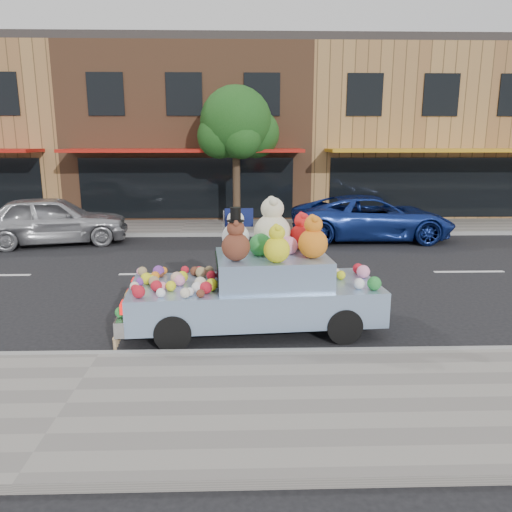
{
  "coord_description": "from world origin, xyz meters",
  "views": [
    {
      "loc": [
        2.2,
        -12.17,
        3.3
      ],
      "look_at": [
        2.45,
        -3.4,
        1.25
      ],
      "focal_mm": 35.0,
      "sensor_mm": 36.0,
      "label": 1
    }
  ],
  "objects_px": {
    "street_tree": "(237,128)",
    "art_car": "(257,284)",
    "car_blue": "(372,218)",
    "car_silver": "(52,220)"
  },
  "relations": [
    {
      "from": "street_tree",
      "to": "art_car",
      "type": "xyz_separation_m",
      "value": [
        0.43,
        -10.32,
        -2.87
      ]
    },
    {
      "from": "car_silver",
      "to": "car_blue",
      "type": "relative_size",
      "value": 0.87
    },
    {
      "from": "street_tree",
      "to": "car_silver",
      "type": "bearing_deg",
      "value": -155.11
    },
    {
      "from": "car_blue",
      "to": "street_tree",
      "type": "bearing_deg",
      "value": 64.1
    },
    {
      "from": "car_silver",
      "to": "car_blue",
      "type": "height_order",
      "value": "car_silver"
    },
    {
      "from": "car_silver",
      "to": "art_car",
      "type": "xyz_separation_m",
      "value": [
        6.34,
        -7.58,
        0.03
      ]
    },
    {
      "from": "car_blue",
      "to": "art_car",
      "type": "xyz_separation_m",
      "value": [
        -4.1,
        -8.07,
        0.08
      ]
    },
    {
      "from": "car_blue",
      "to": "art_car",
      "type": "height_order",
      "value": "art_car"
    },
    {
      "from": "car_blue",
      "to": "art_car",
      "type": "bearing_deg",
      "value": 153.58
    },
    {
      "from": "car_silver",
      "to": "car_blue",
      "type": "distance_m",
      "value": 10.44
    }
  ]
}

